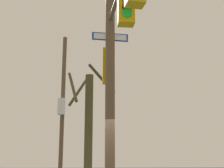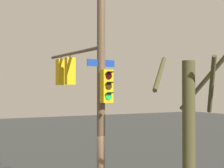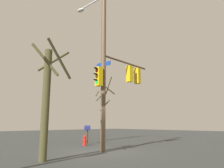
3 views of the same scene
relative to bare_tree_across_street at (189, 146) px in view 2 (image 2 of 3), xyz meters
The scene contains 2 objects.
main_signal_pole_assembly 5.08m from the bare_tree_across_street, behind, with size 5.00×3.17×9.77m.
bare_tree_across_street is the anchor object (origin of this frame).
Camera 2 is at (10.34, -5.23, 4.05)m, focal length 54.34 mm.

